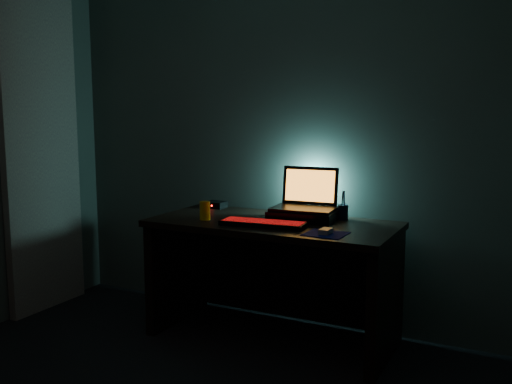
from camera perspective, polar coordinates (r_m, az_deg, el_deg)
room at (r=2.08m, az=-17.56°, el=2.97°), size 3.50×4.00×2.50m
desk at (r=3.59m, az=2.02°, el=-6.82°), size 1.50×0.70×0.75m
curtain at (r=4.30m, az=-20.69°, el=4.03°), size 0.06×0.65×2.30m
riser at (r=3.54m, az=4.80°, el=-2.30°), size 0.42×0.33×0.06m
laptop at (r=3.58m, az=5.06°, el=-0.74°), size 0.40×0.31×0.26m
keyboard at (r=3.34m, az=0.73°, el=-3.17°), size 0.52×0.21×0.03m
mousepad at (r=3.15m, az=6.99°, el=-4.18°), size 0.23×0.21×0.00m
mouse at (r=3.15m, az=6.99°, el=-3.91°), size 0.06×0.09×0.03m
pen_cup at (r=3.57m, az=8.69°, el=-2.01°), size 0.08×0.08×0.09m
juice_glass at (r=3.54m, az=-5.13°, el=-1.86°), size 0.08×0.08×0.11m
router at (r=3.97m, az=-4.03°, el=-1.26°), size 0.14×0.11×0.04m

